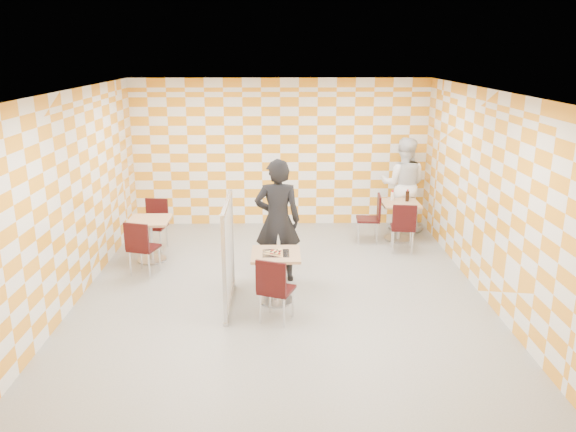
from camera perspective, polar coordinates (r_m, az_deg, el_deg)
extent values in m
plane|color=#9A9994|center=(8.60, -0.65, -7.75)|extent=(7.00, 7.00, 0.00)
plane|color=white|center=(7.85, -0.72, 12.61)|extent=(7.00, 7.00, 0.00)
plane|color=white|center=(11.52, -0.80, 6.40)|extent=(6.00, 0.00, 6.00)
plane|color=white|center=(8.62, -21.06, 1.74)|extent=(0.00, 7.00, 7.00)
plane|color=white|center=(8.65, 19.62, 1.94)|extent=(0.00, 7.00, 7.00)
cube|color=tan|center=(8.04, -1.24, -3.92)|extent=(0.70, 0.70, 0.04)
cylinder|color=#A5A5AA|center=(8.17, -1.22, -6.29)|extent=(0.08, 0.08, 0.70)
cylinder|color=#A5A5AA|center=(8.31, -1.21, -8.54)|extent=(0.50, 0.50, 0.03)
cube|color=tan|center=(10.86, 11.34, 1.27)|extent=(0.70, 0.70, 0.04)
cylinder|color=#A5A5AA|center=(10.96, 11.23, -0.54)|extent=(0.08, 0.08, 0.70)
cylinder|color=#A5A5AA|center=(11.07, 11.13, -2.30)|extent=(0.50, 0.50, 0.03)
cube|color=tan|center=(9.89, -13.92, -0.43)|extent=(0.70, 0.70, 0.04)
cylinder|color=#A5A5AA|center=(10.00, -13.78, -2.41)|extent=(0.08, 0.08, 0.70)
cylinder|color=#A5A5AA|center=(10.12, -13.64, -4.31)|extent=(0.50, 0.50, 0.03)
cube|color=black|center=(7.59, -1.16, -7.50)|extent=(0.55, 0.55, 0.04)
cube|color=black|center=(7.32, -1.76, -6.31)|extent=(0.40, 0.19, 0.45)
cylinder|color=silver|center=(7.77, 0.50, -8.78)|extent=(0.03, 0.03, 0.43)
cylinder|color=silver|center=(7.89, -1.85, -8.40)|extent=(0.03, 0.03, 0.43)
cylinder|color=silver|center=(7.49, -0.42, -9.83)|extent=(0.03, 0.03, 0.43)
cylinder|color=silver|center=(7.60, -2.84, -9.41)|extent=(0.03, 0.03, 0.43)
cube|color=black|center=(10.34, 11.57, -1.15)|extent=(0.47, 0.47, 0.04)
cube|color=black|center=(10.08, 11.74, -0.14)|extent=(0.42, 0.09, 0.45)
cylinder|color=silver|center=(10.59, 12.34, -2.11)|extent=(0.03, 0.03, 0.43)
cylinder|color=silver|center=(10.56, 10.50, -2.05)|extent=(0.03, 0.03, 0.43)
cylinder|color=silver|center=(10.27, 12.51, -2.72)|extent=(0.03, 0.03, 0.43)
cylinder|color=silver|center=(10.24, 10.62, -2.66)|extent=(0.03, 0.03, 0.43)
cube|color=black|center=(10.72, 8.11, -0.33)|extent=(0.45, 0.45, 0.04)
cube|color=black|center=(10.67, 9.23, 0.93)|extent=(0.08, 0.42, 0.45)
cylinder|color=silver|center=(10.94, 7.11, -1.23)|extent=(0.03, 0.03, 0.43)
cylinder|color=silver|center=(10.62, 7.20, -1.80)|extent=(0.03, 0.03, 0.43)
cylinder|color=silver|center=(10.96, 8.88, -1.26)|extent=(0.03, 0.03, 0.43)
cylinder|color=silver|center=(10.64, 9.03, -1.83)|extent=(0.03, 0.03, 0.43)
cube|color=black|center=(9.40, -14.42, -3.16)|extent=(0.52, 0.52, 0.04)
cube|color=black|center=(9.16, -15.15, -2.09)|extent=(0.41, 0.16, 0.45)
cylinder|color=silver|center=(9.54, -12.93, -4.26)|extent=(0.03, 0.03, 0.43)
cylinder|color=silver|center=(9.70, -14.70, -4.03)|extent=(0.03, 0.03, 0.43)
cylinder|color=silver|center=(9.27, -13.93, -4.97)|extent=(0.03, 0.03, 0.43)
cylinder|color=silver|center=(9.43, -15.73, -4.72)|extent=(0.03, 0.03, 0.43)
cube|color=black|center=(10.47, -13.46, -1.04)|extent=(0.48, 0.48, 0.04)
cube|color=black|center=(10.58, -13.16, 0.57)|extent=(0.42, 0.10, 0.45)
cylinder|color=silver|center=(10.46, -14.57, -2.51)|extent=(0.03, 0.03, 0.43)
cylinder|color=silver|center=(10.34, -12.82, -2.61)|extent=(0.03, 0.03, 0.43)
cylinder|color=silver|center=(10.76, -13.90, -1.92)|extent=(0.03, 0.03, 0.43)
cylinder|color=silver|center=(10.64, -12.19, -2.02)|extent=(0.03, 0.03, 0.43)
cube|color=white|center=(7.95, -6.09, -3.72)|extent=(0.02, 1.30, 1.40)
cube|color=#B2B2B7|center=(7.73, -6.25, 1.29)|extent=(0.05, 1.30, 0.05)
cube|color=#B2B2B7|center=(8.22, -5.93, -8.43)|extent=(0.05, 1.30, 0.05)
cube|color=#B2B2B7|center=(7.34, -6.51, -5.49)|extent=(0.05, 0.05, 1.50)
cylinder|color=#B2B2B7|center=(7.67, -6.32, -10.86)|extent=(0.08, 0.08, 0.05)
cube|color=#B2B2B7|center=(8.56, -5.72, -2.20)|extent=(0.05, 0.05, 1.50)
cylinder|color=#B2B2B7|center=(8.84, -5.58, -6.96)|extent=(0.08, 0.08, 0.05)
imported|color=black|center=(8.73, -1.06, -0.48)|extent=(0.72, 0.47, 1.96)
imported|color=white|center=(11.47, 11.62, 3.16)|extent=(1.07, 0.92, 1.89)
cube|color=silver|center=(8.01, -1.24, -3.82)|extent=(0.38, 0.34, 0.01)
cone|color=tan|center=(8.00, -1.24, -3.74)|extent=(0.40, 0.40, 0.02)
cone|color=#F2D88C|center=(8.02, -1.24, -3.59)|extent=(0.33, 0.33, 0.01)
cylinder|color=maroon|center=(7.90, -1.68, -3.83)|extent=(0.04, 0.04, 0.01)
cylinder|color=maroon|center=(7.91, -0.88, -3.80)|extent=(0.04, 0.04, 0.01)
cylinder|color=maroon|center=(7.98, -1.24, -3.63)|extent=(0.04, 0.04, 0.01)
cylinder|color=maroon|center=(8.02, -1.60, -3.50)|extent=(0.04, 0.04, 0.01)
cylinder|color=maroon|center=(8.01, -0.81, -3.55)|extent=(0.04, 0.04, 0.01)
torus|color=black|center=(7.97, -0.88, -3.64)|extent=(0.03, 0.03, 0.01)
torus|color=black|center=(7.94, -1.39, -3.72)|extent=(0.03, 0.03, 0.01)
torus|color=black|center=(8.03, -1.10, -3.47)|extent=(0.03, 0.03, 0.01)
torus|color=black|center=(7.98, -1.75, -3.62)|extent=(0.03, 0.03, 0.01)
cylinder|color=white|center=(10.95, 10.55, 1.98)|extent=(0.06, 0.06, 0.16)
cylinder|color=red|center=(10.93, 10.58, 2.49)|extent=(0.04, 0.04, 0.04)
cylinder|color=black|center=(10.94, 12.03, 2.00)|extent=(0.07, 0.07, 0.20)
cylinder|color=red|center=(10.92, 12.06, 2.58)|extent=(0.03, 0.03, 0.03)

